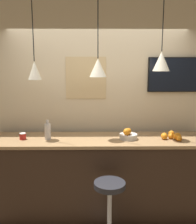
{
  "coord_description": "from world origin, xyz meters",
  "views": [
    {
      "loc": [
        -0.04,
        -2.56,
        1.97
      ],
      "look_at": [
        0.0,
        0.59,
        1.41
      ],
      "focal_mm": 40.0,
      "sensor_mm": 36.0,
      "label": 1
    }
  ],
  "objects": [
    {
      "name": "pendant_lamp_middle",
      "position": [
        0.0,
        0.63,
        1.98
      ],
      "size": [
        0.22,
        0.22,
        0.95
      ],
      "color": "black"
    },
    {
      "name": "mounted_tv",
      "position": [
        1.08,
        0.99,
        1.87
      ],
      "size": [
        0.74,
        0.04,
        0.49
      ],
      "color": "black"
    },
    {
      "name": "fruit_bowl",
      "position": [
        0.39,
        0.54,
        1.12
      ],
      "size": [
        0.23,
        0.23,
        0.15
      ],
      "color": "beige",
      "rests_on": "service_counter"
    },
    {
      "name": "orange_pile",
      "position": [
        0.96,
        0.55,
        1.1
      ],
      "size": [
        0.26,
        0.3,
        0.08
      ],
      "color": "orange",
      "rests_on": "service_counter"
    },
    {
      "name": "pendant_lamp_left",
      "position": [
        -0.8,
        0.63,
        1.94
      ],
      "size": [
        0.17,
        0.17,
        0.98
      ],
      "color": "black"
    },
    {
      "name": "wall_poster",
      "position": [
        -0.17,
        1.01,
        1.83
      ],
      "size": [
        0.57,
        0.01,
        0.59
      ],
      "color": "#DBBC84"
    },
    {
      "name": "back_wall",
      "position": [
        0.0,
        1.05,
        1.45
      ],
      "size": [
        8.0,
        0.06,
        2.9
      ],
      "color": "beige",
      "rests_on": "ground_plane"
    },
    {
      "name": "spread_jar",
      "position": [
        -0.97,
        0.56,
        1.1
      ],
      "size": [
        0.08,
        0.08,
        0.08
      ],
      "color": "red",
      "rests_on": "service_counter"
    },
    {
      "name": "bar_stool",
      "position": [
        0.12,
        -0.02,
        0.45
      ],
      "size": [
        0.46,
        0.46,
        0.74
      ],
      "color": "#B7B7BC",
      "rests_on": "ground_plane"
    },
    {
      "name": "service_counter",
      "position": [
        0.0,
        0.59,
        0.53
      ],
      "size": [
        2.95,
        0.69,
        1.06
      ],
      "color": "black",
      "rests_on": "ground_plane"
    },
    {
      "name": "pendant_lamp_right",
      "position": [
        0.8,
        0.63,
        2.05
      ],
      "size": [
        0.22,
        0.22,
        0.87
      ],
      "color": "black"
    },
    {
      "name": "juice_bottle",
      "position": [
        -0.65,
        0.56,
        1.17
      ],
      "size": [
        0.08,
        0.08,
        0.25
      ],
      "color": "silver",
      "rests_on": "service_counter"
    }
  ]
}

